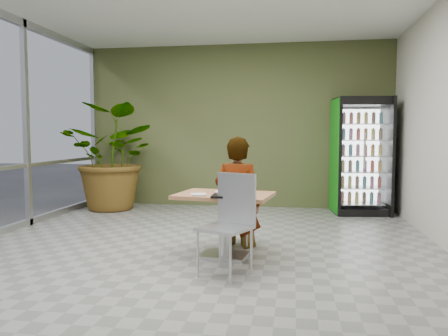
% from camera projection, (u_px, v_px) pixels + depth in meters
% --- Properties ---
extents(ground, '(7.00, 7.00, 0.00)m').
position_uv_depth(ground, '(198.00, 252.00, 5.31)').
color(ground, gray).
rests_on(ground, ground).
extents(room_envelope, '(6.00, 7.00, 3.20)m').
position_uv_depth(room_envelope, '(198.00, 120.00, 5.19)').
color(room_envelope, beige).
rests_on(room_envelope, ground).
extents(dining_table, '(1.17, 0.90, 0.75)m').
position_uv_depth(dining_table, '(224.00, 212.00, 5.06)').
color(dining_table, '#B5794D').
rests_on(dining_table, ground).
extents(chair_far, '(0.46, 0.47, 0.90)m').
position_uv_depth(chair_far, '(236.00, 206.00, 5.57)').
color(chair_far, '#AEB1B3').
rests_on(chair_far, ground).
extents(chair_near, '(0.61, 0.61, 1.03)m').
position_uv_depth(chair_near, '(231.00, 215.00, 4.47)').
color(chair_near, '#AEB1B3').
rests_on(chair_near, ground).
extents(seated_woman, '(0.69, 0.52, 1.71)m').
position_uv_depth(seated_woman, '(238.00, 203.00, 5.60)').
color(seated_woman, black).
rests_on(seated_woman, ground).
extents(pizza_plate, '(0.34, 0.35, 0.03)m').
position_uv_depth(pizza_plate, '(225.00, 191.00, 5.14)').
color(pizza_plate, silver).
rests_on(pizza_plate, dining_table).
extents(soda_cup, '(0.09, 0.09, 0.17)m').
position_uv_depth(soda_cup, '(239.00, 186.00, 5.06)').
color(soda_cup, silver).
rests_on(soda_cup, dining_table).
extents(napkin_stack, '(0.21, 0.21, 0.02)m').
position_uv_depth(napkin_stack, '(199.00, 195.00, 4.88)').
color(napkin_stack, silver).
rests_on(napkin_stack, dining_table).
extents(cafeteria_tray, '(0.40, 0.30, 0.02)m').
position_uv_depth(cafeteria_tray, '(230.00, 196.00, 4.76)').
color(cafeteria_tray, black).
rests_on(cafeteria_tray, dining_table).
extents(beverage_fridge, '(1.04, 0.84, 2.09)m').
position_uv_depth(beverage_fridge, '(361.00, 156.00, 7.87)').
color(beverage_fridge, black).
rests_on(beverage_fridge, ground).
extents(potted_plant, '(2.03, 1.83, 2.00)m').
position_uv_depth(potted_plant, '(115.00, 157.00, 8.32)').
color(potted_plant, '#316327').
rests_on(potted_plant, ground).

